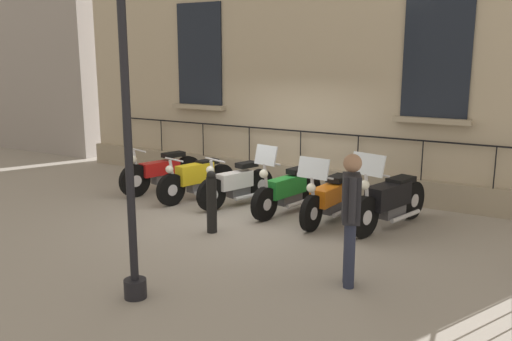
% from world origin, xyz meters
% --- Properties ---
extents(ground_plane, '(60.00, 60.00, 0.00)m').
position_xyz_m(ground_plane, '(0.00, 0.00, 0.00)').
color(ground_plane, gray).
extents(building_facade, '(0.82, 12.61, 7.31)m').
position_xyz_m(building_facade, '(-2.52, -0.00, 3.57)').
color(building_facade, tan).
rests_on(building_facade, ground_plane).
extents(motorcycle_red, '(2.02, 0.83, 1.02)m').
position_xyz_m(motorcycle_red, '(-0.43, -2.56, 0.43)').
color(motorcycle_red, black).
rests_on(motorcycle_red, ground_plane).
extents(motorcycle_yellow, '(1.98, 0.72, 0.94)m').
position_xyz_m(motorcycle_yellow, '(-0.28, -1.50, 0.44)').
color(motorcycle_yellow, black).
rests_on(motorcycle_yellow, ground_plane).
extents(motorcycle_white, '(1.86, 0.79, 1.01)m').
position_xyz_m(motorcycle_white, '(-0.33, -0.55, 0.42)').
color(motorcycle_white, black).
rests_on(motorcycle_white, ground_plane).
extents(motorcycle_green, '(2.02, 0.68, 1.38)m').
position_xyz_m(motorcycle_green, '(-0.40, 0.57, 0.43)').
color(motorcycle_green, black).
rests_on(motorcycle_green, ground_plane).
extents(motorcycle_orange, '(1.99, 0.70, 1.27)m').
position_xyz_m(motorcycle_orange, '(-0.25, 1.50, 0.44)').
color(motorcycle_orange, black).
rests_on(motorcycle_orange, ground_plane).
extents(motorcycle_black, '(2.17, 0.93, 1.40)m').
position_xyz_m(motorcycle_black, '(-0.46, 2.52, 0.48)').
color(motorcycle_black, black).
rests_on(motorcycle_black, ground_plane).
extents(lamppost, '(0.29, 0.99, 4.64)m').
position_xyz_m(lamppost, '(3.88, 0.66, 3.17)').
color(lamppost, black).
rests_on(lamppost, ground_plane).
extents(bollard, '(0.17, 0.17, 1.07)m').
position_xyz_m(bollard, '(1.31, 0.01, 0.54)').
color(bollard, black).
rests_on(bollard, ground_plane).
extents(pedestrian_standing, '(0.49, 0.35, 1.75)m').
position_xyz_m(pedestrian_standing, '(2.18, 2.80, 1.00)').
color(pedestrian_standing, '#23283D').
rests_on(pedestrian_standing, ground_plane).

